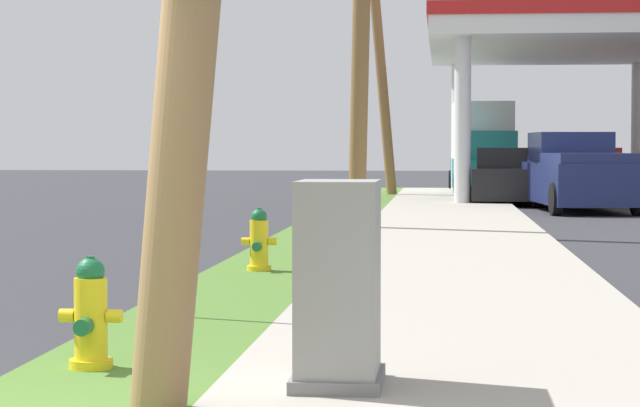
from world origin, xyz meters
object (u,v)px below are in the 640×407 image
fire_hydrant_third (320,210)px  truck_teal_on_apron (482,150)px  truck_navy_at_forecourt (577,174)px  fire_hydrant_second (259,243)px  fire_hydrant_nearest (91,319)px  car_black_by_far_pump (507,178)px  street_sign_post (172,141)px  car_red_by_near_pump (588,176)px  utility_pole_background (378,31)px  utility_cabinet (338,290)px

fire_hydrant_third → truck_teal_on_apron: 20.68m
truck_navy_at_forecourt → fire_hydrant_second: bearing=-107.9°
fire_hydrant_nearest → fire_hydrant_second: (0.15, 6.66, 0.00)m
car_black_by_far_pump → fire_hydrant_third: bearing=-107.6°
fire_hydrant_third → street_sign_post: (-0.10, -12.02, 1.19)m
fire_hydrant_second → street_sign_post: size_ratio=0.35×
street_sign_post → car_red_by_near_pump: bearing=76.6°
street_sign_post → truck_teal_on_apron: (3.67, 32.37, -0.15)m
fire_hydrant_third → street_sign_post: bearing=-90.5°
fire_hydrant_nearest → car_black_by_far_pump: car_black_by_far_pump is taller
utility_pole_background → car_black_by_far_pump: bearing=-45.1°
fire_hydrant_nearest → truck_navy_at_forecourt: 24.40m
car_red_by_near_pump → car_black_by_far_pump: (-2.60, -3.50, 0.00)m
fire_hydrant_second → street_sign_post: (-0.15, -4.09, 1.19)m
truck_navy_at_forecourt → car_red_by_near_pump: bearing=81.4°
fire_hydrant_second → street_sign_post: 4.26m
utility_cabinet → car_black_by_far_pump: 27.81m
fire_hydrant_second → utility_pole_background: utility_pole_background is taller
utility_pole_background → truck_navy_at_forecourt: utility_pole_background is taller
truck_navy_at_forecourt → fire_hydrant_nearest: bearing=-103.4°
truck_teal_on_apron → car_black_by_far_pump: bearing=-86.6°
car_black_by_far_pump → fire_hydrant_nearest: bearing=-98.6°
utility_cabinet → truck_navy_at_forecourt: truck_navy_at_forecourt is taller
fire_hydrant_second → truck_teal_on_apron: truck_teal_on_apron is taller
utility_cabinet → car_black_by_far_pump: size_ratio=0.27×
fire_hydrant_nearest → fire_hydrant_third: 14.59m
utility_pole_background → street_sign_post: bearing=-90.6°
utility_pole_background → car_red_by_near_pump: size_ratio=2.18×
fire_hydrant_nearest → fire_hydrant_second: 6.66m
utility_cabinet → truck_teal_on_apron: 35.43m
fire_hydrant_third → utility_cabinet: (1.58, -15.02, 0.26)m
car_black_by_far_pump → truck_navy_at_forecourt: 3.86m
car_red_by_near_pump → fire_hydrant_third: bearing=-112.2°
street_sign_post → car_red_by_near_pump: 29.00m
fire_hydrant_nearest → truck_teal_on_apron: bearing=84.0°
street_sign_post → truck_teal_on_apron: 32.57m
fire_hydrant_third → car_black_by_far_pump: 13.30m
fire_hydrant_second → truck_navy_at_forecourt: (5.50, 17.07, 0.47)m
fire_hydrant_second → truck_navy_at_forecourt: bearing=72.1°
fire_hydrant_nearest → car_red_by_near_pump: bearing=77.7°
fire_hydrant_nearest → car_red_by_near_pump: 31.49m
street_sign_post → car_red_by_near_pump: (6.72, 28.20, -0.91)m
fire_hydrant_nearest → fire_hydrant_third: size_ratio=1.00×
fire_hydrant_nearest → street_sign_post: street_sign_post is taller
fire_hydrant_second → car_black_by_far_pump: car_black_by_far_pump is taller
utility_cabinet → street_sign_post: bearing=119.3°
fire_hydrant_second → car_red_by_near_pump: bearing=74.8°
fire_hydrant_second → utility_pole_background: (0.14, 24.45, 4.76)m
fire_hydrant_nearest → car_black_by_far_pump: 27.58m
utility_pole_background → fire_hydrant_second: bearing=-90.3°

